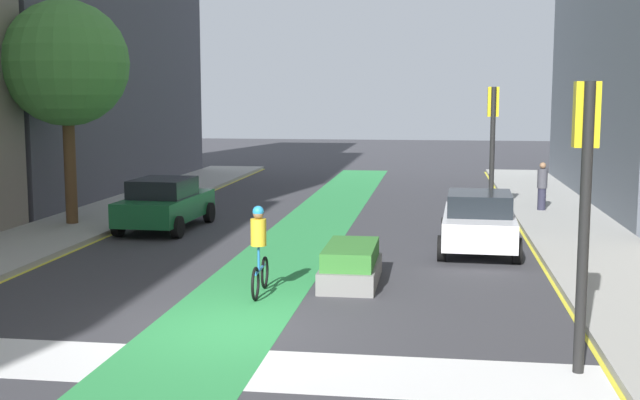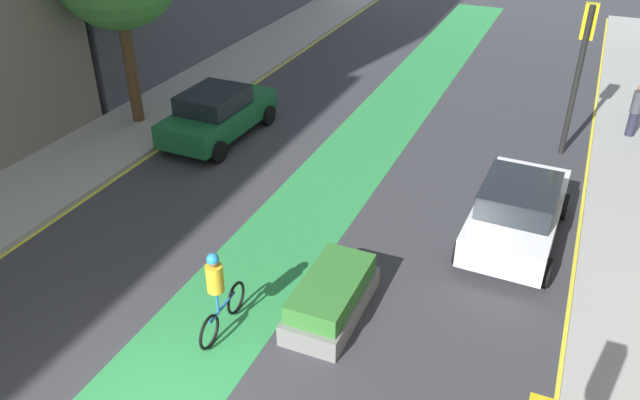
% 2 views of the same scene
% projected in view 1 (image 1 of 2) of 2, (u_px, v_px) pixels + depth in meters
% --- Properties ---
extents(ground_plane, '(120.00, 120.00, 0.00)m').
position_uv_depth(ground_plane, '(237.00, 329.00, 14.16)').
color(ground_plane, '#38383D').
extents(bike_lane_paint, '(2.40, 60.00, 0.01)m').
position_uv_depth(bike_lane_paint, '(215.00, 328.00, 14.22)').
color(bike_lane_paint, '#2D8C47').
rests_on(bike_lane_paint, ground_plane).
extents(crosswalk_band, '(12.00, 1.80, 0.01)m').
position_uv_depth(crosswalk_band, '(205.00, 367.00, 12.20)').
color(crosswalk_band, silver).
rests_on(crosswalk_band, ground_plane).
extents(curb_stripe_right, '(0.16, 60.00, 0.01)m').
position_uv_depth(curb_stripe_right, '(592.00, 344.00, 13.31)').
color(curb_stripe_right, yellow).
rests_on(curb_stripe_right, ground_plane).
extents(traffic_signal_near_right, '(0.35, 0.52, 4.27)m').
position_uv_depth(traffic_signal_near_right, '(585.00, 170.00, 11.68)').
color(traffic_signal_near_right, black).
rests_on(traffic_signal_near_right, ground_plane).
extents(traffic_signal_far_right, '(0.35, 0.52, 4.32)m').
position_uv_depth(traffic_signal_far_right, '(493.00, 127.00, 25.98)').
color(traffic_signal_far_right, black).
rests_on(traffic_signal_far_right, ground_plane).
extents(car_green_left_far, '(2.13, 4.25, 1.57)m').
position_uv_depth(car_green_left_far, '(165.00, 203.00, 24.55)').
color(car_green_left_far, '#196033').
rests_on(car_green_left_far, ground_plane).
extents(car_white_right_far, '(2.15, 4.26, 1.57)m').
position_uv_depth(car_white_right_far, '(479.00, 221.00, 21.07)').
color(car_white_right_far, silver).
rests_on(car_white_right_far, ground_plane).
extents(cyclist_in_lane, '(0.32, 1.73, 1.86)m').
position_uv_depth(cyclist_in_lane, '(259.00, 249.00, 16.44)').
color(cyclist_in_lane, black).
rests_on(cyclist_in_lane, ground_plane).
extents(pedestrian_sidewalk_right_b, '(0.34, 0.34, 1.63)m').
position_uv_depth(pedestrian_sidewalk_right_b, '(542.00, 186.00, 27.63)').
color(pedestrian_sidewalk_right_b, '#262638').
rests_on(pedestrian_sidewalk_right_b, sidewalk_right).
extents(street_tree_near, '(3.78, 3.78, 6.75)m').
position_uv_depth(street_tree_near, '(66.00, 64.00, 24.28)').
color(street_tree_near, brown).
rests_on(street_tree_near, sidewalk_left).
extents(median_planter, '(1.18, 2.50, 0.85)m').
position_uv_depth(median_planter, '(351.00, 265.00, 17.54)').
color(median_planter, slate).
rests_on(median_planter, ground_plane).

